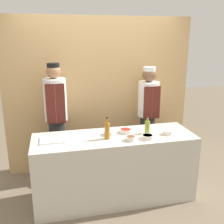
# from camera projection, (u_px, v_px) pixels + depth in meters

# --- Properties ---
(ground_plane) EXTENTS (14.00, 14.00, 0.00)m
(ground_plane) POSITION_uv_depth(u_px,v_px,m) (114.00, 197.00, 3.57)
(ground_plane) COLOR #756651
(cabinet_wall) EXTENTS (2.93, 0.18, 2.40)m
(cabinet_wall) POSITION_uv_depth(u_px,v_px,m) (99.00, 95.00, 4.21)
(cabinet_wall) COLOR tan
(cabinet_wall) RESTS_ON ground_plane
(counter) EXTENTS (2.06, 0.68, 0.88)m
(counter) POSITION_uv_depth(u_px,v_px,m) (114.00, 167.00, 3.45)
(counter) COLOR beige
(counter) RESTS_ON ground_plane
(sauce_bowl_yellow) EXTENTS (0.15, 0.15, 0.05)m
(sauce_bowl_yellow) POSITION_uv_depth(u_px,v_px,m) (148.00, 137.00, 3.23)
(sauce_bowl_yellow) COLOR silver
(sauce_bowl_yellow) RESTS_ON counter
(sauce_bowl_brown) EXTENTS (0.12, 0.12, 0.05)m
(sauce_bowl_brown) POSITION_uv_depth(u_px,v_px,m) (131.00, 138.00, 3.17)
(sauce_bowl_brown) COLOR silver
(sauce_bowl_brown) RESTS_ON counter
(sauce_bowl_orange) EXTENTS (0.13, 0.13, 0.05)m
(sauce_bowl_orange) POSITION_uv_depth(u_px,v_px,m) (109.00, 133.00, 3.36)
(sauce_bowl_orange) COLOR silver
(sauce_bowl_orange) RESTS_ON counter
(sauce_bowl_red) EXTENTS (0.16, 0.16, 0.05)m
(sauce_bowl_red) POSITION_uv_depth(u_px,v_px,m) (126.00, 131.00, 3.44)
(sauce_bowl_red) COLOR silver
(sauce_bowl_red) RESTS_ON counter
(sauce_bowl_white) EXTENTS (0.12, 0.12, 0.05)m
(sauce_bowl_white) POSITION_uv_depth(u_px,v_px,m) (168.00, 132.00, 3.37)
(sauce_bowl_white) COLOR silver
(sauce_bowl_white) RESTS_ON counter
(cutting_board) EXTENTS (0.29, 0.24, 0.02)m
(cutting_board) POSITION_uv_depth(u_px,v_px,m) (52.00, 140.00, 3.17)
(cutting_board) COLOR white
(cutting_board) RESTS_ON counter
(bottle_amber) EXTENTS (0.06, 0.06, 0.28)m
(bottle_amber) POSITION_uv_depth(u_px,v_px,m) (107.00, 130.00, 3.21)
(bottle_amber) COLOR #9E661E
(bottle_amber) RESTS_ON counter
(bottle_oil) EXTENTS (0.07, 0.07, 0.23)m
(bottle_oil) POSITION_uv_depth(u_px,v_px,m) (147.00, 127.00, 3.40)
(bottle_oil) COLOR olive
(bottle_oil) RESTS_ON counter
(chef_left) EXTENTS (0.32, 0.32, 1.75)m
(chef_left) POSITION_uv_depth(u_px,v_px,m) (56.00, 118.00, 3.78)
(chef_left) COLOR #28282D
(chef_left) RESTS_ON ground_plane
(chef_right) EXTENTS (0.32, 0.32, 1.67)m
(chef_right) POSITION_uv_depth(u_px,v_px,m) (148.00, 115.00, 4.10)
(chef_right) COLOR #28282D
(chef_right) RESTS_ON ground_plane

